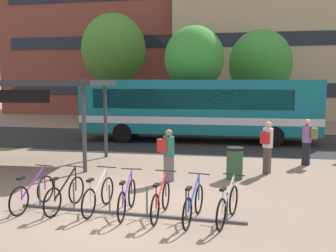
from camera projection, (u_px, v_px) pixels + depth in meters
The scene contains 22 objects.
ground at pixel (129, 210), 8.99m from camera, with size 200.00×200.00×0.00m, color #7A6656.
bus_lane_asphalt at pixel (187, 141), 19.36m from camera, with size 80.00×7.20×0.01m, color #232326.
city_bus at pixel (199, 107), 19.03m from camera, with size 12.09×2.90×3.20m.
bike_rack at pixel (128, 211), 8.65m from camera, with size 5.54×0.27×0.70m.
parked_bicycle_purple_0 at pixel (33, 194), 9.04m from camera, with size 0.52×1.72×0.99m.
parked_bicycle_black_1 at pixel (65, 195), 8.94m from camera, with size 0.52×1.72×0.99m.
parked_bicycle_silver_2 at pixel (99, 196), 8.87m from camera, with size 0.52×1.72×0.99m.
parked_bicycle_purple_3 at pixel (127, 198), 8.66m from camera, with size 0.52×1.72×0.99m.
parked_bicycle_red_4 at pixel (161, 201), 8.48m from camera, with size 0.52×1.72×0.99m.
parked_bicycle_blue_5 at pixel (193, 205), 8.22m from camera, with size 0.52×1.71×0.99m.
parked_bicycle_silver_6 at pixel (228, 206), 8.15m from camera, with size 0.61×1.68×0.99m.
transit_shelter at pixel (14, 85), 13.94m from camera, with size 7.31×3.78×3.17m.
commuter_red_pack_1 at pixel (267, 144), 12.33m from camera, with size 0.50×0.60×1.79m.
commuter_olive_pack_2 at pixel (308, 139), 13.64m from camera, with size 0.60×0.50×1.74m.
commuter_red_pack_3 at pixel (168, 152), 11.40m from camera, with size 0.59×0.58×1.66m.
trash_bin at pixel (235, 163), 11.78m from camera, with size 0.55×0.55×1.03m.
street_tree_0 at pixel (260, 64), 25.32m from camera, with size 4.31×4.31×6.66m.
street_tree_1 at pixel (114, 49), 28.05m from camera, with size 4.89×4.89×8.25m.
street_tree_2 at pixel (194, 59), 22.21m from camera, with size 3.61×3.61×6.45m.
building_left_wing at pixel (126, 12), 37.84m from camera, with size 21.29×12.31×20.39m.
building_right_wing at pixel (325, 26), 32.70m from camera, with size 25.90×10.48×16.03m.
building_centre_block at pixel (206, 39), 45.85m from camera, with size 14.10×13.57×16.59m.
Camera 1 is at (2.51, -8.35, 3.15)m, focal length 39.17 mm.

